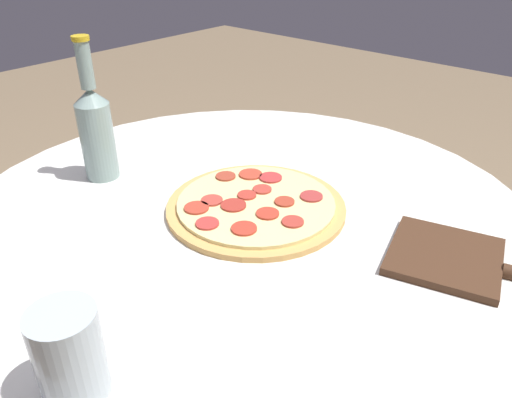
{
  "coord_description": "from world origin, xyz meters",
  "views": [
    {
      "loc": [
        0.52,
        0.49,
        1.19
      ],
      "look_at": [
        -0.01,
        0.02,
        0.78
      ],
      "focal_mm": 35.0,
      "sensor_mm": 36.0,
      "label": 1
    }
  ],
  "objects_px": {
    "pizza_paddle": "(465,261)",
    "drinking_glass": "(69,354)",
    "beer_bottle": "(96,128)",
    "pizza": "(256,205)"
  },
  "relations": [
    {
      "from": "beer_bottle",
      "to": "pizza_paddle",
      "type": "height_order",
      "value": "beer_bottle"
    },
    {
      "from": "pizza",
      "to": "pizza_paddle",
      "type": "xyz_separation_m",
      "value": [
        -0.08,
        0.32,
        -0.0
      ]
    },
    {
      "from": "pizza_paddle",
      "to": "drinking_glass",
      "type": "distance_m",
      "value": 0.53
    },
    {
      "from": "pizza_paddle",
      "to": "beer_bottle",
      "type": "bearing_deg",
      "value": -179.23
    },
    {
      "from": "pizza",
      "to": "drinking_glass",
      "type": "xyz_separation_m",
      "value": [
        0.4,
        0.1,
        0.04
      ]
    },
    {
      "from": "beer_bottle",
      "to": "drinking_glass",
      "type": "height_order",
      "value": "beer_bottle"
    },
    {
      "from": "pizza",
      "to": "beer_bottle",
      "type": "relative_size",
      "value": 1.16
    },
    {
      "from": "pizza",
      "to": "beer_bottle",
      "type": "height_order",
      "value": "beer_bottle"
    },
    {
      "from": "beer_bottle",
      "to": "pizza_paddle",
      "type": "xyz_separation_m",
      "value": [
        -0.18,
        0.62,
        -0.09
      ]
    },
    {
      "from": "beer_bottle",
      "to": "pizza_paddle",
      "type": "distance_m",
      "value": 0.65
    }
  ]
}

